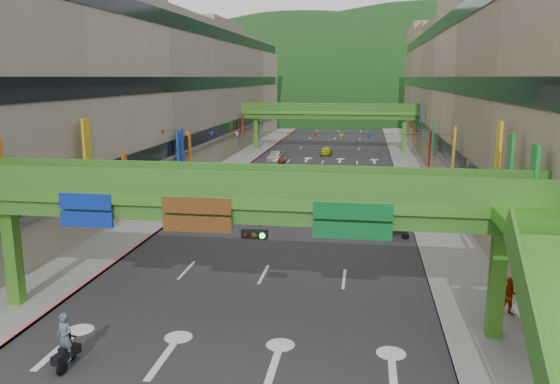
{
  "coord_description": "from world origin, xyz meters",
  "views": [
    {
      "loc": [
        5.39,
        -16.51,
        10.87
      ],
      "look_at": [
        0.0,
        18.0,
        3.5
      ],
      "focal_mm": 35.0,
      "sensor_mm": 36.0,
      "label": 1
    }
  ],
  "objects_px": {
    "car_silver": "(277,157)",
    "pedestrian_red": "(510,299)",
    "scooter_rider_near": "(65,342)",
    "scooter_rider_mid": "(346,181)",
    "overpass_near": "(256,214)",
    "car_yellow": "(326,151)"
  },
  "relations": [
    {
      "from": "scooter_rider_mid",
      "to": "car_silver",
      "type": "distance_m",
      "value": 19.01
    },
    {
      "from": "pedestrian_red",
      "to": "scooter_rider_mid",
      "type": "bearing_deg",
      "value": 102.79
    },
    {
      "from": "scooter_rider_mid",
      "to": "car_yellow",
      "type": "height_order",
      "value": "scooter_rider_mid"
    },
    {
      "from": "overpass_near",
      "to": "scooter_rider_near",
      "type": "bearing_deg",
      "value": -146.07
    },
    {
      "from": "scooter_rider_near",
      "to": "car_yellow",
      "type": "distance_m",
      "value": 59.87
    },
    {
      "from": "scooter_rider_near",
      "to": "scooter_rider_mid",
      "type": "relative_size",
      "value": 1.06
    },
    {
      "from": "scooter_rider_mid",
      "to": "scooter_rider_near",
      "type": "bearing_deg",
      "value": -105.16
    },
    {
      "from": "car_silver",
      "to": "pedestrian_red",
      "type": "bearing_deg",
      "value": -59.42
    },
    {
      "from": "scooter_rider_mid",
      "to": "pedestrian_red",
      "type": "height_order",
      "value": "scooter_rider_mid"
    },
    {
      "from": "overpass_near",
      "to": "car_yellow",
      "type": "distance_m",
      "value": 55.42
    },
    {
      "from": "pedestrian_red",
      "to": "car_silver",
      "type": "bearing_deg",
      "value": 107.79
    },
    {
      "from": "car_silver",
      "to": "pedestrian_red",
      "type": "relative_size",
      "value": 2.6
    },
    {
      "from": "pedestrian_red",
      "to": "car_yellow",
      "type": "bearing_deg",
      "value": 98.69
    },
    {
      "from": "overpass_near",
      "to": "scooter_rider_mid",
      "type": "height_order",
      "value": "overpass_near"
    },
    {
      "from": "overpass_near",
      "to": "car_yellow",
      "type": "height_order",
      "value": "overpass_near"
    },
    {
      "from": "scooter_rider_near",
      "to": "pedestrian_red",
      "type": "xyz_separation_m",
      "value": [
        17.78,
        7.25,
        -0.15
      ]
    },
    {
      "from": "scooter_rider_near",
      "to": "car_yellow",
      "type": "bearing_deg",
      "value": 84.65
    },
    {
      "from": "overpass_near",
      "to": "pedestrian_red",
      "type": "distance_m",
      "value": 12.4
    },
    {
      "from": "car_yellow",
      "to": "car_silver",
      "type": "bearing_deg",
      "value": -121.86
    },
    {
      "from": "scooter_rider_near",
      "to": "scooter_rider_mid",
      "type": "bearing_deg",
      "value": 74.84
    },
    {
      "from": "scooter_rider_near",
      "to": "overpass_near",
      "type": "bearing_deg",
      "value": 33.93
    },
    {
      "from": "car_silver",
      "to": "car_yellow",
      "type": "height_order",
      "value": "car_silver"
    }
  ]
}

